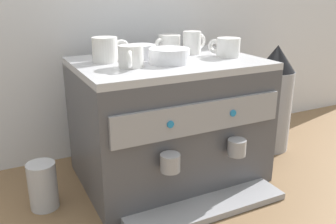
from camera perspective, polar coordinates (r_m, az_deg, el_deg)
name	(u,v)px	position (r m, az deg, el deg)	size (l,w,h in m)	color
ground_plane	(168,173)	(1.31, 0.00, -9.64)	(4.00, 4.00, 0.00)	brown
tiled_backsplash_wall	(132,14)	(1.44, -5.71, 15.09)	(2.80, 0.03, 1.07)	silver
espresso_machine	(169,121)	(1.23, 0.10, -1.36)	(0.59, 0.52, 0.41)	#4C4C51
ceramic_cup_0	(131,57)	(1.06, -5.90, 8.70)	(0.07, 0.10, 0.06)	white
ceramic_cup_1	(193,42)	(1.29, 3.94, 10.90)	(0.10, 0.06, 0.08)	white
ceramic_cup_2	(106,50)	(1.15, -9.69, 9.69)	(0.12, 0.08, 0.08)	white
ceramic_cup_3	(169,44)	(1.30, 0.09, 10.69)	(0.11, 0.08, 0.06)	white
ceramic_cup_4	(227,47)	(1.24, 9.32, 10.05)	(0.09, 0.10, 0.06)	white
ceramic_bowl_0	(169,56)	(1.12, 0.17, 8.81)	(0.13, 0.13, 0.04)	white
ceramic_bowl_1	(141,52)	(1.20, -4.29, 9.46)	(0.09, 0.09, 0.04)	white
coffee_grinder	(273,99)	(1.50, 16.25, 1.98)	(0.15, 0.15, 0.43)	#939399
milk_pitcher	(43,186)	(1.16, -19.13, -10.93)	(0.08, 0.08, 0.14)	#B7B7BC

